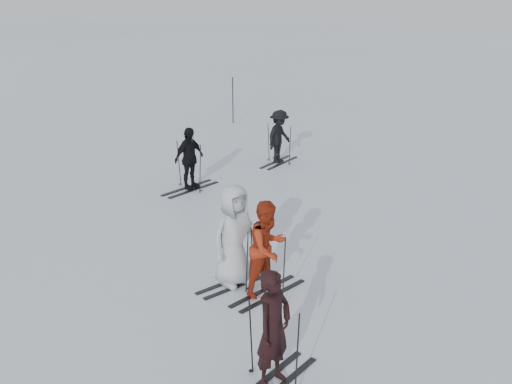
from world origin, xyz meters
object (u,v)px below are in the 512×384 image
skier_red (268,250)px  skier_grey (234,237)px  skier_uphill_left (189,159)px  skier_uphill_far (279,137)px  skier_near_dark (274,330)px  piste_marker (233,100)px

skier_red → skier_grey: skier_grey is taller
skier_grey → skier_uphill_left: (-3.22, 4.65, -0.13)m
skier_uphill_left → skier_red: bearing=-120.2°
skier_grey → skier_uphill_far: size_ratio=1.20×
skier_red → skier_uphill_left: bearing=62.5°
skier_red → skier_uphill_far: 8.37m
skier_uphill_left → skier_near_dark: bearing=-125.6°
skier_red → skier_grey: size_ratio=0.92×
skier_red → skier_near_dark: bearing=-135.4°
skier_uphill_left → skier_uphill_far: skier_uphill_left is taller
skier_red → skier_uphill_far: (-2.50, 7.99, -0.08)m
skier_uphill_left → skier_uphill_far: 3.50m
skier_grey → skier_uphill_left: skier_grey is taller
skier_near_dark → skier_uphill_left: size_ratio=1.05×
skier_red → piste_marker: (-5.89, 12.48, -0.01)m
skier_uphill_left → piste_marker: 7.93m
skier_near_dark → piste_marker: size_ratio=1.01×
skier_grey → piste_marker: bearing=51.8°
skier_uphill_left → piste_marker: bearing=34.7°
skier_uphill_far → piste_marker: (-3.39, 4.49, 0.07)m
skier_grey → piste_marker: size_ratio=1.11×
skier_near_dark → piste_marker: (-6.87, 14.98, -0.01)m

